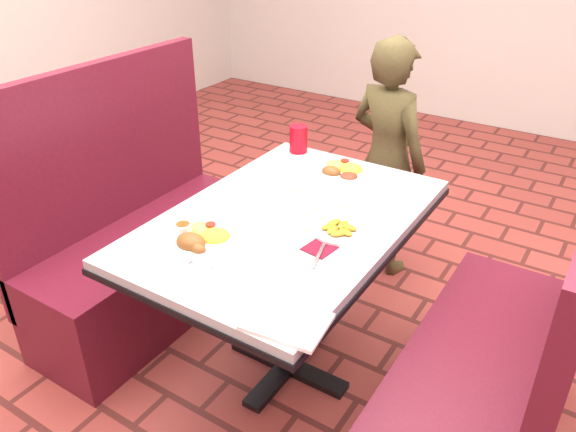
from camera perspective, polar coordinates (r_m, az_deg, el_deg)
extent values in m
plane|color=#A23D35|center=(2.50, 0.00, -15.15)|extent=(7.00, 7.00, 0.00)
cube|color=#B4B6B9|center=(2.06, 0.00, -0.42)|extent=(0.80, 1.20, 0.03)
cube|color=black|center=(2.07, 0.00, -1.09)|extent=(0.81, 1.21, 0.02)
cylinder|color=black|center=(2.27, 0.00, -8.68)|extent=(0.10, 0.10, 0.69)
cube|color=black|center=(2.49, 0.00, -14.90)|extent=(0.55, 0.08, 0.03)
cube|color=black|center=(2.49, 0.00, -14.90)|extent=(0.08, 0.55, 0.03)
cube|color=maroon|center=(2.75, -13.37, -5.43)|extent=(0.45, 1.20, 0.45)
cube|color=maroon|center=(2.67, -17.90, 4.57)|extent=(0.06, 1.20, 0.95)
cube|color=maroon|center=(2.16, 17.92, -17.71)|extent=(0.45, 1.20, 0.45)
cube|color=maroon|center=(1.84, 26.80, -9.38)|extent=(0.06, 1.20, 0.95)
imported|color=brown|center=(2.89, 10.00, 5.68)|extent=(0.51, 0.40, 1.23)
cylinder|color=white|center=(1.91, -8.61, -2.46)|extent=(0.25, 0.25, 0.01)
ellipsoid|color=gold|center=(1.90, -7.43, -1.51)|extent=(0.10, 0.10, 0.05)
ellipsoid|color=#85B749|center=(1.95, -8.82, -0.91)|extent=(0.10, 0.08, 0.03)
cylinder|color=red|center=(1.95, -7.87, -0.84)|extent=(0.04, 0.04, 0.01)
ellipsoid|color=brown|center=(1.87, -9.90, -2.06)|extent=(0.11, 0.08, 0.06)
ellipsoid|color=brown|center=(1.84, -9.19, -2.92)|extent=(0.06, 0.04, 0.04)
cylinder|color=white|center=(1.94, -10.59, -1.27)|extent=(0.06, 0.06, 0.04)
cylinder|color=brown|center=(1.93, -10.63, -0.83)|extent=(0.05, 0.05, 0.00)
cylinder|color=white|center=(2.38, 5.46, 4.43)|extent=(0.25, 0.25, 0.01)
ellipsoid|color=gold|center=(2.38, 6.45, 5.21)|extent=(0.10, 0.10, 0.05)
ellipsoid|color=#85B749|center=(2.43, 5.03, 5.57)|extent=(0.10, 0.08, 0.03)
cylinder|color=red|center=(2.43, 5.82, 5.62)|extent=(0.04, 0.04, 0.01)
ellipsoid|color=brown|center=(2.32, 6.22, 4.32)|extent=(0.07, 0.07, 0.03)
ellipsoid|color=brown|center=(2.34, 4.43, 4.94)|extent=(0.08, 0.06, 0.05)
cylinder|color=white|center=(1.95, 5.20, -1.56)|extent=(0.18, 0.18, 0.01)
cube|color=#5D0E1E|center=(1.86, 3.20, -3.31)|extent=(0.11, 0.11, 0.00)
cube|color=silver|center=(1.82, 3.16, -3.97)|extent=(0.05, 0.14, 0.00)
cylinder|color=red|center=(2.57, 1.07, 7.84)|extent=(0.08, 0.08, 0.12)
cube|color=white|center=(1.55, -0.14, -10.69)|extent=(0.24, 0.19, 0.01)
cube|color=silver|center=(1.84, -7.45, -3.67)|extent=(0.09, 0.16, 0.00)
cube|color=silver|center=(1.83, -8.94, -3.93)|extent=(0.03, 0.14, 0.00)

